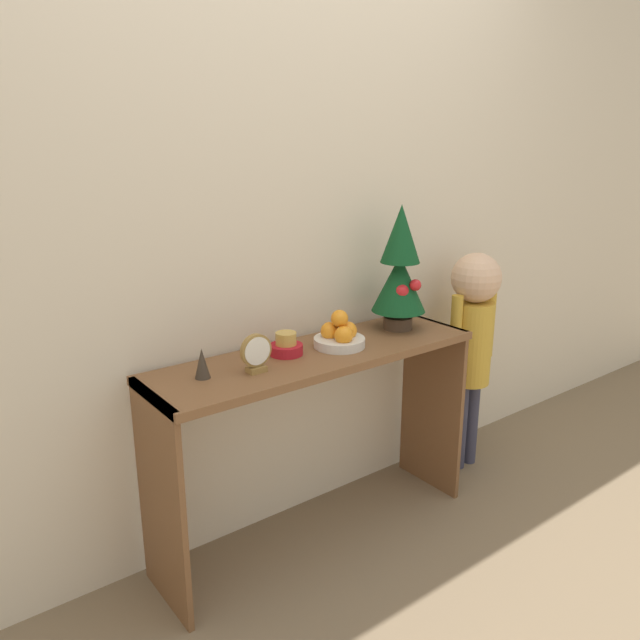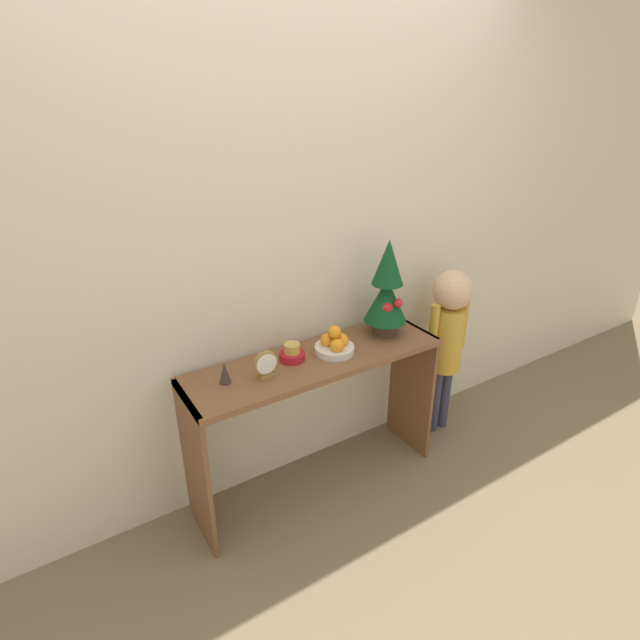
% 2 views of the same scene
% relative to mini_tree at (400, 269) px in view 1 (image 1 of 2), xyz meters
% --- Properties ---
extents(ground_plane, '(12.00, 12.00, 0.00)m').
position_rel_mini_tree_xyz_m(ground_plane, '(-0.43, -0.21, -1.00)').
color(ground_plane, '#7A664C').
extents(back_wall, '(7.00, 0.05, 2.50)m').
position_rel_mini_tree_xyz_m(back_wall, '(-0.43, 0.20, 0.25)').
color(back_wall, beige).
rests_on(back_wall, ground_plane).
extents(console_table, '(1.28, 0.37, 0.76)m').
position_rel_mini_tree_xyz_m(console_table, '(-0.43, -0.03, -0.41)').
color(console_table, brown).
rests_on(console_table, ground_plane).
extents(mini_tree, '(0.22, 0.22, 0.50)m').
position_rel_mini_tree_xyz_m(mini_tree, '(0.00, 0.00, 0.00)').
color(mini_tree, '#4C3828').
rests_on(mini_tree, console_table).
extents(fruit_bowl, '(0.19, 0.19, 0.14)m').
position_rel_mini_tree_xyz_m(fruit_bowl, '(-0.33, -0.03, -0.20)').
color(fruit_bowl, silver).
rests_on(fruit_bowl, console_table).
extents(singing_bowl, '(0.12, 0.12, 0.08)m').
position_rel_mini_tree_xyz_m(singing_bowl, '(-0.54, 0.02, -0.21)').
color(singing_bowl, '#AD1923').
rests_on(singing_bowl, console_table).
extents(desk_clock, '(0.11, 0.04, 0.13)m').
position_rel_mini_tree_xyz_m(desk_clock, '(-0.71, -0.07, -0.18)').
color(desk_clock, olive).
rests_on(desk_clock, console_table).
extents(figurine, '(0.05, 0.05, 0.10)m').
position_rel_mini_tree_xyz_m(figurine, '(-0.88, -0.01, -0.20)').
color(figurine, '#382D23').
rests_on(figurine, console_table).
extents(child_figure, '(0.28, 0.22, 1.02)m').
position_rel_mini_tree_xyz_m(child_figure, '(0.45, -0.02, -0.32)').
color(child_figure, '#38384C').
rests_on(child_figure, ground_plane).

